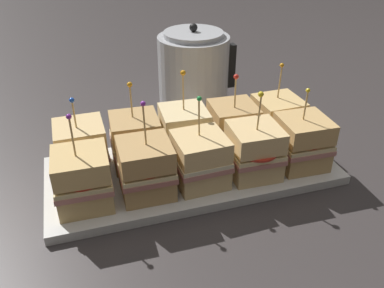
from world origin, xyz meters
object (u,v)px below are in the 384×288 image
object	(u,v)px
sandwich_back_far_left	(82,149)
sandwich_back_left	(136,141)
sandwich_back_center	(186,132)
sandwich_front_center	(199,160)
sandwich_back_right	(233,126)
sandwich_front_far_left	(83,179)
sandwich_front_right	(254,151)
serving_platter	(192,170)
sandwich_front_far_right	(302,142)
sandwich_back_far_right	(277,120)
sandwich_front_left	(146,169)
kettle_steel	(194,72)

from	to	relation	value
sandwich_back_far_left	sandwich_back_left	size ratio (longest dim) A/B	0.93
sandwich_back_left	sandwich_back_center	bearing A→B (deg)	2.59
sandwich_front_center	sandwich_back_right	distance (m)	0.15
sandwich_front_far_left	sandwich_front_right	distance (m)	0.32
serving_platter	sandwich_front_center	world-z (taller)	sandwich_front_center
sandwich_front_far_right	sandwich_back_left	bearing A→B (deg)	161.79
serving_platter	sandwich_back_right	xyz separation A→B (m)	(0.11, 0.05, 0.06)
sandwich_front_right	sandwich_front_far_left	bearing A→B (deg)	179.48
sandwich_back_center	sandwich_front_center	bearing A→B (deg)	-93.11
serving_platter	sandwich_back_far_right	size ratio (longest dim) A/B	3.25
sandwich_back_far_right	sandwich_front_right	bearing A→B (deg)	-134.35
sandwich_back_left	sandwich_front_far_left	bearing A→B (deg)	-137.10
sandwich_front_left	sandwich_back_far_left	world-z (taller)	sandwich_front_left
sandwich_front_far_left	sandwich_front_right	xyz separation A→B (m)	(0.32, -0.00, 0.00)
sandwich_front_left	sandwich_front_right	size ratio (longest dim) A/B	1.02
sandwich_front_left	sandwich_front_right	xyz separation A→B (m)	(0.21, -0.00, 0.00)
sandwich_front_right	sandwich_back_center	size ratio (longest dim) A/B	0.97
serving_platter	sandwich_back_center	world-z (taller)	sandwich_back_center
sandwich_front_far_left	sandwich_back_far_right	xyz separation A→B (m)	(0.42, 0.10, -0.00)
sandwich_back_right	sandwich_back_far_left	bearing A→B (deg)	-179.69
serving_platter	sandwich_back_far_right	distance (m)	0.22
sandwich_back_center	sandwich_back_left	bearing A→B (deg)	-177.41
sandwich_front_far_right	kettle_steel	distance (m)	0.37
sandwich_back_far_left	kettle_steel	world-z (taller)	kettle_steel
sandwich_front_center	sandwich_front_right	world-z (taller)	sandwich_front_right
sandwich_front_right	sandwich_back_center	distance (m)	0.15
sandwich_front_right	kettle_steel	distance (m)	0.35
serving_platter	sandwich_back_far_right	world-z (taller)	sandwich_back_far_right
serving_platter	sandwich_back_far_left	size ratio (longest dim) A/B	3.53
sandwich_front_right	sandwich_back_far_left	size ratio (longest dim) A/B	1.10
sandwich_front_right	sandwich_front_left	bearing A→B (deg)	179.18
kettle_steel	sandwich_front_far_left	bearing A→B (deg)	-131.42
serving_platter	kettle_steel	bearing A→B (deg)	72.04
serving_platter	sandwich_back_right	size ratio (longest dim) A/B	3.37
kettle_steel	sandwich_front_left	bearing A→B (deg)	-119.60
serving_platter	sandwich_front_left	xyz separation A→B (m)	(-0.10, -0.05, 0.06)
serving_platter	sandwich_back_far_left	world-z (taller)	sandwich_back_far_left
kettle_steel	sandwich_back_far_left	bearing A→B (deg)	-140.83
sandwich_back_center	sandwich_back_right	distance (m)	0.10
sandwich_back_far_left	sandwich_back_far_right	distance (m)	0.42
sandwich_front_left	sandwich_front_far_right	world-z (taller)	sandwich_front_left
sandwich_back_left	sandwich_front_center	bearing A→B (deg)	-45.54
sandwich_front_far_left	sandwich_back_far_right	world-z (taller)	sandwich_front_far_left
sandwich_front_center	sandwich_back_center	bearing A→B (deg)	86.89
serving_platter	sandwich_back_far_left	bearing A→B (deg)	166.22
sandwich_front_left	sandwich_front_center	world-z (taller)	sandwich_front_left
sandwich_back_far_left	sandwich_front_far_left	bearing A→B (deg)	-92.93
sandwich_front_far_left	sandwich_back_center	distance (m)	0.24
sandwich_front_far_left	sandwich_front_center	size ratio (longest dim) A/B	1.03
serving_platter	sandwich_front_far_right	xyz separation A→B (m)	(0.21, -0.05, 0.06)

